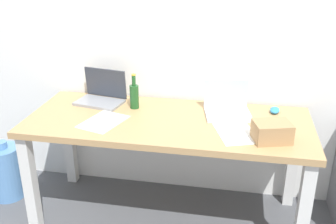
{
  "coord_description": "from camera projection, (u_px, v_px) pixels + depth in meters",
  "views": [
    {
      "loc": [
        0.42,
        -2.24,
        1.74
      ],
      "look_at": [
        0.0,
        0.0,
        0.78
      ],
      "focal_mm": 42.45,
      "sensor_mm": 36.0,
      "label": 1
    }
  ],
  "objects": [
    {
      "name": "water_cooler_jug",
      "position": [
        6.0,
        172.0,
        2.92
      ],
      "size": [
        0.24,
        0.24,
        0.45
      ],
      "color": "#598CC6",
      "rests_on": "ground"
    },
    {
      "name": "computer_mouse",
      "position": [
        275.0,
        110.0,
        2.58
      ],
      "size": [
        0.07,
        0.11,
        0.03
      ],
      "primitive_type": "ellipsoid",
      "rotation": [
        0.0,
        0.0,
        -0.15
      ],
      "color": "#338CC6",
      "rests_on": "desk"
    },
    {
      "name": "beer_bottle",
      "position": [
        134.0,
        95.0,
        2.63
      ],
      "size": [
        0.06,
        0.06,
        0.24
      ],
      "color": "#1E5123",
      "rests_on": "desk"
    },
    {
      "name": "back_wall",
      "position": [
        180.0,
        16.0,
        2.65
      ],
      "size": [
        5.2,
        0.08,
        2.6
      ],
      "primitive_type": "cube",
      "color": "white",
      "rests_on": "ground"
    },
    {
      "name": "paper_sheet_front_right",
      "position": [
        236.0,
        133.0,
        2.3
      ],
      "size": [
        0.3,
        0.35,
        0.0
      ],
      "primitive_type": "cube",
      "rotation": [
        0.0,
        0.0,
        0.33
      ],
      "color": "white",
      "rests_on": "desk"
    },
    {
      "name": "cardboard_box",
      "position": [
        272.0,
        132.0,
        2.2
      ],
      "size": [
        0.23,
        0.2,
        0.11
      ],
      "primitive_type": "cube",
      "rotation": [
        0.0,
        0.0,
        0.28
      ],
      "color": "tan",
      "rests_on": "desk"
    },
    {
      "name": "laptop_left",
      "position": [
        102.0,
        95.0,
        2.74
      ],
      "size": [
        0.35,
        0.26,
        0.22
      ],
      "color": "gray",
      "rests_on": "desk"
    },
    {
      "name": "ground_plane",
      "position": [
        168.0,
        215.0,
        2.77
      ],
      "size": [
        8.0,
        8.0,
        0.0
      ],
      "primitive_type": "plane",
      "color": "#515459"
    },
    {
      "name": "desk",
      "position": [
        168.0,
        133.0,
        2.53
      ],
      "size": [
        1.78,
        0.73,
        0.73
      ],
      "color": "tan",
      "rests_on": "ground"
    },
    {
      "name": "paper_sheet_front_left",
      "position": [
        103.0,
        122.0,
        2.45
      ],
      "size": [
        0.29,
        0.34,
        0.0
      ],
      "primitive_type": "cube",
      "rotation": [
        0.0,
        0.0,
        -0.3
      ],
      "color": "white",
      "rests_on": "desk"
    },
    {
      "name": "laptop_right",
      "position": [
        227.0,
        108.0,
        2.56
      ],
      "size": [
        0.33,
        0.29,
        0.2
      ],
      "color": "silver",
      "rests_on": "desk"
    }
  ]
}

